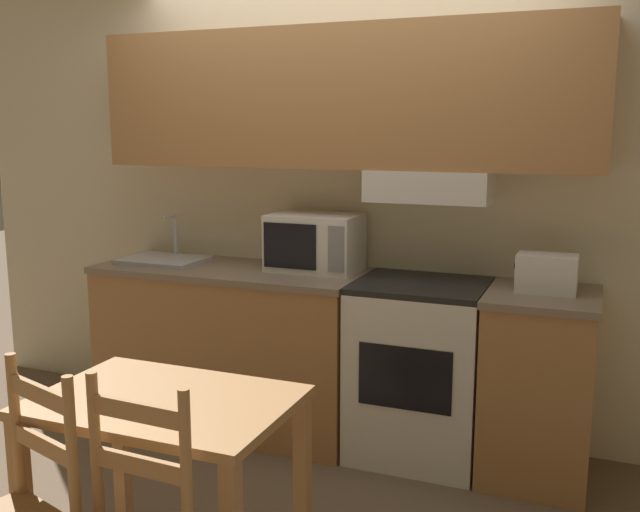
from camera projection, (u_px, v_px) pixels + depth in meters
The scene contains 9 objects.
ground_plane at pixel (346, 418), 4.23m from camera, with size 16.00×16.00×0.00m, color brown.
wall_back at pixel (346, 155), 3.88m from camera, with size 5.10×0.38×2.55m.
lower_counter_main at pixel (232, 346), 4.09m from camera, with size 1.53×0.62×0.93m.
lower_counter_right_stub at pixel (538, 385), 3.47m from camera, with size 0.52×0.62×0.93m.
stove_range at pixel (419, 370), 3.69m from camera, with size 0.66×0.59×0.93m.
microwave at pixel (315, 242), 3.90m from camera, with size 0.49×0.33×0.31m.
toaster at pixel (547, 273), 3.39m from camera, with size 0.29×0.18×0.18m.
sink_basin at pixel (164, 259), 4.17m from camera, with size 0.47×0.36×0.27m.
dining_table at pixel (165, 431), 2.59m from camera, with size 0.92×0.64×0.74m.
Camera 1 is at (1.33, -3.76, 1.70)m, focal length 40.00 mm.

